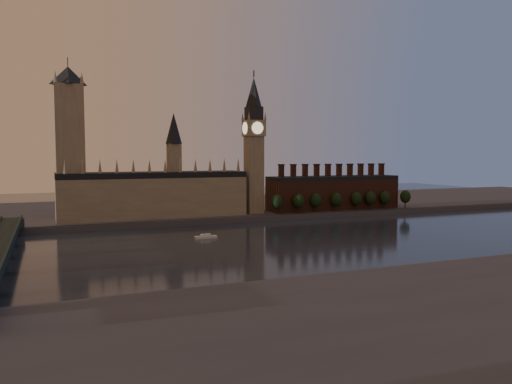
% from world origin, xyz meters
% --- Properties ---
extents(ground, '(900.00, 900.00, 0.00)m').
position_xyz_m(ground, '(0.00, 0.00, 0.00)').
color(ground, black).
rests_on(ground, ground).
extents(north_bank, '(900.00, 182.00, 4.00)m').
position_xyz_m(north_bank, '(0.00, 178.04, 2.00)').
color(north_bank, '#414145').
rests_on(north_bank, ground).
extents(palace_of_westminster, '(130.00, 30.30, 74.00)m').
position_xyz_m(palace_of_westminster, '(-64.41, 114.91, 21.63)').
color(palace_of_westminster, gray).
rests_on(palace_of_westminster, north_bank).
extents(victoria_tower, '(24.00, 24.00, 108.00)m').
position_xyz_m(victoria_tower, '(-120.00, 115.00, 59.09)').
color(victoria_tower, gray).
rests_on(victoria_tower, north_bank).
extents(big_ben, '(15.00, 15.00, 107.00)m').
position_xyz_m(big_ben, '(10.00, 110.00, 56.83)').
color(big_ben, gray).
rests_on(big_ben, north_bank).
extents(chimney_block, '(110.00, 25.00, 37.00)m').
position_xyz_m(chimney_block, '(80.00, 110.00, 17.82)').
color(chimney_block, '#4F2B1E').
rests_on(chimney_block, north_bank).
extents(embankment_tree_0, '(8.60, 8.60, 14.88)m').
position_xyz_m(embankment_tree_0, '(22.02, 94.52, 13.47)').
color(embankment_tree_0, black).
rests_on(embankment_tree_0, north_bank).
extents(embankment_tree_1, '(8.60, 8.60, 14.88)m').
position_xyz_m(embankment_tree_1, '(39.67, 93.68, 13.47)').
color(embankment_tree_1, black).
rests_on(embankment_tree_1, north_bank).
extents(embankment_tree_2, '(8.60, 8.60, 14.88)m').
position_xyz_m(embankment_tree_2, '(55.40, 95.50, 13.47)').
color(embankment_tree_2, black).
rests_on(embankment_tree_2, north_bank).
extents(embankment_tree_3, '(8.60, 8.60, 14.88)m').
position_xyz_m(embankment_tree_3, '(73.20, 94.43, 13.47)').
color(embankment_tree_3, black).
rests_on(embankment_tree_3, north_bank).
extents(embankment_tree_4, '(8.60, 8.60, 14.88)m').
position_xyz_m(embankment_tree_4, '(91.90, 94.89, 13.47)').
color(embankment_tree_4, black).
rests_on(embankment_tree_4, north_bank).
extents(embankment_tree_5, '(8.60, 8.60, 14.88)m').
position_xyz_m(embankment_tree_5, '(105.02, 94.29, 13.47)').
color(embankment_tree_5, black).
rests_on(embankment_tree_5, north_bank).
extents(embankment_tree_6, '(8.60, 8.60, 14.88)m').
position_xyz_m(embankment_tree_6, '(119.33, 94.33, 13.47)').
color(embankment_tree_6, black).
rests_on(embankment_tree_6, north_bank).
extents(embankment_tree_7, '(8.60, 8.60, 14.88)m').
position_xyz_m(embankment_tree_7, '(139.40, 93.56, 13.47)').
color(embankment_tree_7, black).
rests_on(embankment_tree_7, north_bank).
extents(river_boat, '(12.77, 3.79, 2.55)m').
position_xyz_m(river_boat, '(-51.05, 35.06, 0.97)').
color(river_boat, silver).
rests_on(river_boat, ground).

